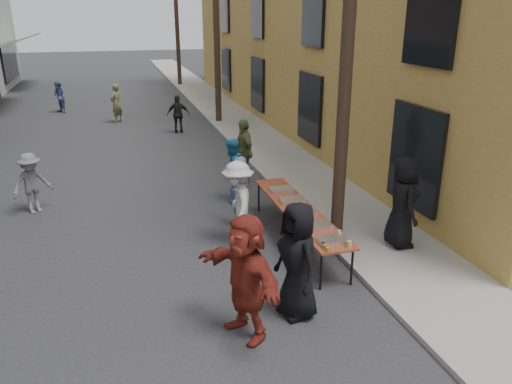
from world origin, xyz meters
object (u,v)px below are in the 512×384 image
utility_pole_mid (216,12)px  catering_tray_sausage (332,241)px  utility_pole_far (176,12)px  serving_table (298,211)px  server (402,202)px  utility_pole_near (349,13)px  guest_front_a (297,261)px  guest_front_c (232,170)px

utility_pole_mid → catering_tray_sausage: utility_pole_mid is taller
utility_pole_far → serving_table: bearing=-92.2°
serving_table → catering_tray_sausage: bearing=-90.0°
server → serving_table: bearing=72.9°
serving_table → catering_tray_sausage: (0.00, -1.65, 0.08)m
utility_pole_near → utility_pole_far: (0.00, 24.00, 0.00)m
guest_front_a → guest_front_c: guest_front_a is taller
utility_pole_mid → utility_pole_near: bearing=-90.0°
catering_tray_sausage → guest_front_c: bearing=99.3°
utility_pole_mid → catering_tray_sausage: 14.28m
serving_table → guest_front_a: size_ratio=2.13×
utility_pole_near → guest_front_a: bearing=-126.4°
utility_pole_mid → server: utility_pole_mid is taller
utility_pole_near → guest_front_a: size_ratio=4.79×
utility_pole_far → server: bearing=-87.9°
utility_pole_mid → catering_tray_sausage: bearing=-93.9°
utility_pole_near → catering_tray_sausage: 4.21m
guest_front_c → utility_pole_mid: bearing=-163.9°
utility_pole_near → utility_pole_far: size_ratio=1.00×
serving_table → utility_pole_far: bearing=87.8°
guest_front_c → server: 4.44m
utility_pole_mid → catering_tray_sausage: (-0.93, -13.76, -3.71)m
utility_pole_near → server: size_ratio=4.88×
guest_front_a → server: bearing=107.3°
guest_front_a → guest_front_c: (0.22, 5.20, -0.14)m
catering_tray_sausage → guest_front_a: (-0.95, -0.79, 0.15)m
utility_pole_far → server: utility_pole_far is taller
utility_pole_mid → utility_pole_far: (0.00, 12.00, 0.00)m
serving_table → guest_front_a: 2.62m
serving_table → server: size_ratio=2.17×
guest_front_c → serving_table: bearing=40.9°
utility_pole_near → utility_pole_mid: (0.00, 12.00, 0.00)m
utility_pole_near → server: 3.72m
catering_tray_sausage → server: size_ratio=0.27×
serving_table → guest_front_a: guest_front_a is taller
catering_tray_sausage → server: server is taller
utility_pole_near → catering_tray_sausage: bearing=-117.8°
utility_pole_mid → serving_table: bearing=-94.4°
serving_table → server: (1.84, -0.86, 0.31)m
guest_front_c → server: size_ratio=0.87×
catering_tray_sausage → guest_front_a: bearing=-140.3°
utility_pole_far → serving_table: size_ratio=2.25×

